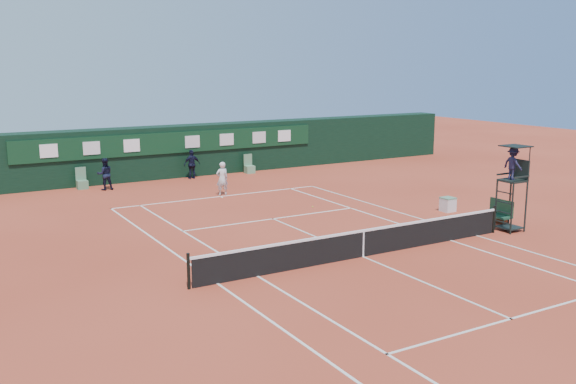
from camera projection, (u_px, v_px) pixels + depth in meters
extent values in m
plane|color=#BC452C|center=(363.00, 257.00, 22.15)|extent=(90.00, 90.00, 0.00)
cube|color=white|center=(220.00, 197.00, 32.21)|extent=(11.05, 0.08, 0.01)
cube|color=silver|center=(476.00, 236.00, 24.87)|extent=(0.08, 23.85, 0.01)
cube|color=white|center=(217.00, 284.00, 19.43)|extent=(0.08, 23.85, 0.01)
cube|color=silver|center=(450.00, 240.00, 24.19)|extent=(0.08, 23.85, 0.01)
cube|color=silver|center=(257.00, 276.00, 20.11)|extent=(0.08, 23.85, 0.01)
cube|color=white|center=(273.00, 219.00, 27.57)|extent=(8.31, 0.08, 0.01)
cube|color=silver|center=(511.00, 319.00, 16.74)|extent=(8.31, 0.08, 0.01)
cube|color=silver|center=(363.00, 257.00, 22.15)|extent=(0.08, 12.88, 0.01)
cube|color=white|center=(221.00, 197.00, 32.08)|extent=(0.08, 0.30, 0.01)
cube|color=black|center=(363.00, 244.00, 22.06)|extent=(12.60, 0.04, 0.90)
cube|color=white|center=(363.00, 231.00, 21.97)|extent=(12.80, 0.06, 0.08)
cube|color=white|center=(363.00, 244.00, 22.06)|extent=(0.06, 0.05, 0.92)
cylinder|color=black|center=(494.00, 219.00, 25.22)|extent=(0.10, 0.10, 1.10)
cylinder|color=black|center=(189.00, 271.00, 18.87)|extent=(0.10, 0.10, 1.10)
cube|color=black|center=(171.00, 151.00, 37.72)|extent=(40.00, 1.50, 3.00)
cube|color=#0D331A|center=(176.00, 143.00, 36.92)|extent=(18.00, 0.10, 1.20)
cube|color=white|center=(49.00, 151.00, 33.39)|extent=(0.90, 0.04, 0.70)
cube|color=silver|center=(92.00, 148.00, 34.48)|extent=(0.90, 0.04, 0.70)
cube|color=white|center=(132.00, 146.00, 35.57)|extent=(0.90, 0.04, 0.70)
cube|color=silver|center=(192.00, 142.00, 37.36)|extent=(0.90, 0.04, 0.70)
cube|color=silver|center=(227.00, 139.00, 38.45)|extent=(0.90, 0.04, 0.70)
cube|color=silver|center=(259.00, 137.00, 39.54)|extent=(0.90, 0.04, 0.70)
cube|color=white|center=(284.00, 136.00, 40.43)|extent=(0.90, 0.04, 0.70)
cube|color=#56835E|center=(82.00, 185.00, 34.15)|extent=(0.55, 0.50, 0.46)
cube|color=#537F5F|center=(81.00, 174.00, 34.22)|extent=(0.55, 0.06, 0.70)
cube|color=#61956B|center=(250.00, 169.00, 39.10)|extent=(0.55, 0.50, 0.46)
cube|color=#54815C|center=(248.00, 160.00, 39.18)|extent=(0.55, 0.06, 0.70)
cylinder|color=black|center=(512.00, 209.00, 24.89)|extent=(0.07, 0.07, 2.00)
cylinder|color=black|center=(496.00, 206.00, 25.57)|extent=(0.07, 0.07, 2.00)
cylinder|color=black|center=(526.00, 207.00, 25.29)|extent=(0.07, 0.07, 2.00)
cylinder|color=black|center=(510.00, 203.00, 25.96)|extent=(0.07, 0.07, 2.00)
cube|color=black|center=(513.00, 181.00, 25.22)|extent=(0.85, 0.85, 0.08)
cube|color=black|center=(520.00, 169.00, 25.34)|extent=(0.06, 0.85, 0.80)
cube|color=black|center=(522.00, 177.00, 24.83)|extent=(0.85, 0.05, 0.06)
cube|color=black|center=(504.00, 174.00, 25.54)|extent=(0.85, 0.05, 0.06)
cylinder|color=black|center=(529.00, 159.00, 24.91)|extent=(0.04, 0.04, 1.00)
cylinder|color=black|center=(513.00, 157.00, 25.59)|extent=(0.04, 0.04, 1.00)
cube|color=black|center=(516.00, 146.00, 24.98)|extent=(0.95, 0.95, 0.04)
cube|color=black|center=(509.00, 227.00, 25.59)|extent=(0.80, 0.80, 0.05)
cube|color=black|center=(503.00, 222.00, 25.35)|extent=(0.04, 0.80, 0.04)
cube|color=black|center=(503.00, 212.00, 25.27)|extent=(0.04, 0.80, 0.04)
cube|color=black|center=(504.00, 202.00, 25.19)|extent=(0.04, 0.80, 0.04)
cube|color=black|center=(505.00, 192.00, 25.11)|extent=(0.04, 0.80, 0.04)
imported|color=#1B1A34|center=(513.00, 164.00, 25.06)|extent=(0.47, 0.82, 1.28)
cube|color=#183C28|center=(497.00, 216.00, 26.22)|extent=(0.55, 1.20, 0.08)
cube|color=#1B4429|center=(502.00, 207.00, 26.28)|extent=(0.06, 1.20, 0.60)
cylinder|color=black|center=(503.00, 225.00, 25.70)|extent=(0.04, 0.04, 0.41)
cylinder|color=black|center=(511.00, 224.00, 25.92)|extent=(0.04, 0.04, 0.41)
cylinder|color=black|center=(482.00, 219.00, 26.63)|extent=(0.04, 0.04, 0.41)
cylinder|color=black|center=(490.00, 218.00, 26.85)|extent=(0.04, 0.04, 0.41)
cube|color=black|center=(498.00, 219.00, 26.93)|extent=(0.39, 0.76, 0.27)
cube|color=silver|center=(448.00, 205.00, 28.93)|extent=(0.55, 0.55, 0.60)
cube|color=#5B8B6A|center=(448.00, 198.00, 28.87)|extent=(0.57, 0.57, 0.05)
sphere|color=#B6D732|center=(313.00, 207.00, 29.79)|extent=(0.06, 0.06, 0.06)
imported|color=silver|center=(222.00, 179.00, 32.39)|extent=(0.64, 0.44, 1.71)
imported|color=black|center=(105.00, 174.00, 33.77)|extent=(0.86, 0.69, 1.70)
imported|color=black|center=(192.00, 164.00, 37.09)|extent=(1.00, 0.44, 1.69)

